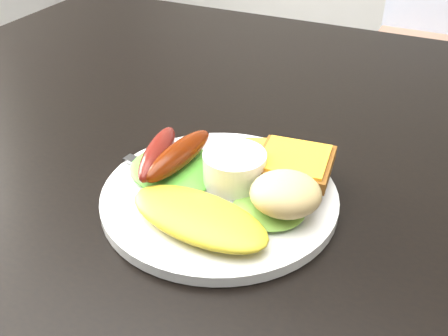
# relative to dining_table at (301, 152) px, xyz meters

# --- Properties ---
(dining_table) EXTENTS (1.20, 0.80, 0.04)m
(dining_table) POSITION_rel_dining_table_xyz_m (0.00, 0.00, 0.00)
(dining_table) COLOR black
(dining_table) RESTS_ON ground
(dining_chair) EXTENTS (0.42, 0.42, 0.05)m
(dining_chair) POSITION_rel_dining_table_xyz_m (0.09, 1.12, -0.28)
(dining_chair) COLOR tan
(dining_chair) RESTS_ON ground
(plate) EXTENTS (0.22, 0.22, 0.01)m
(plate) POSITION_rel_dining_table_xyz_m (-0.03, -0.15, 0.03)
(plate) COLOR white
(plate) RESTS_ON dining_table
(lettuce_left) EXTENTS (0.10, 0.09, 0.01)m
(lettuce_left) POSITION_rel_dining_table_xyz_m (-0.08, -0.14, 0.04)
(lettuce_left) COLOR green
(lettuce_left) RESTS_ON plate
(lettuce_right) EXTENTS (0.08, 0.07, 0.01)m
(lettuce_right) POSITION_rel_dining_table_xyz_m (0.02, -0.16, 0.04)
(lettuce_right) COLOR #61A43F
(lettuce_right) RESTS_ON plate
(omelette) EXTENTS (0.14, 0.08, 0.02)m
(omelette) POSITION_rel_dining_table_xyz_m (-0.03, -0.20, 0.04)
(omelette) COLOR yellow
(omelette) RESTS_ON plate
(sausage_a) EXTENTS (0.05, 0.10, 0.02)m
(sausage_a) POSITION_rel_dining_table_xyz_m (-0.10, -0.14, 0.05)
(sausage_a) COLOR maroon
(sausage_a) RESTS_ON lettuce_left
(sausage_b) EXTENTS (0.04, 0.10, 0.02)m
(sausage_b) POSITION_rel_dining_table_xyz_m (-0.08, -0.14, 0.05)
(sausage_b) COLOR #5E0F04
(sausage_b) RESTS_ON lettuce_left
(ramekin) EXTENTS (0.07, 0.07, 0.03)m
(ramekin) POSITION_rel_dining_table_xyz_m (-0.03, -0.13, 0.05)
(ramekin) COLOR white
(ramekin) RESTS_ON plate
(toast_a) EXTENTS (0.09, 0.09, 0.01)m
(toast_a) POSITION_rel_dining_table_xyz_m (-0.01, -0.09, 0.04)
(toast_a) COLOR brown
(toast_a) RESTS_ON plate
(toast_b) EXTENTS (0.08, 0.08, 0.01)m
(toast_b) POSITION_rel_dining_table_xyz_m (0.02, -0.10, 0.05)
(toast_b) COLOR #8D4016
(toast_b) RESTS_ON toast_a
(potato_salad) EXTENTS (0.08, 0.08, 0.03)m
(potato_salad) POSITION_rel_dining_table_xyz_m (0.03, -0.16, 0.06)
(potato_salad) COLOR beige
(potato_salad) RESTS_ON lettuce_right
(fork) EXTENTS (0.14, 0.03, 0.00)m
(fork) POSITION_rel_dining_table_xyz_m (-0.07, -0.15, 0.03)
(fork) COLOR #ADAFB7
(fork) RESTS_ON plate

